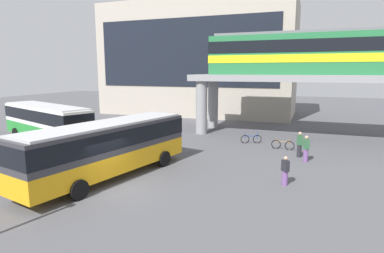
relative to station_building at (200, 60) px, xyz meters
name	(u,v)px	position (x,y,z in m)	size (l,w,h in m)	color
ground_plane	(189,148)	(6.53, -21.52, -7.66)	(120.00, 120.00, 0.00)	#515156
station_building	(200,60)	(0.00, 0.00, 0.00)	(26.62, 12.38, 15.31)	#B2A899
elevated_platform	(368,85)	(20.03, -13.49, -2.77)	(31.46, 5.51, 5.75)	gray
train	(349,52)	(18.32, -13.49, 0.06)	(24.68, 2.96, 3.84)	#26723F
bus_main	(108,144)	(4.83, -29.96, -5.67)	(4.89, 11.33, 3.22)	orange
bus_secondary	(46,119)	(-5.78, -23.78, -5.67)	(11.23, 6.25, 3.22)	#268C33
bicycle_brown	(283,145)	(13.61, -19.42, -7.30)	(1.79, 0.26, 1.04)	black
bicycle_blue	(251,139)	(10.88, -18.07, -7.30)	(1.69, 0.71, 1.04)	black
pedestrian_at_kerb	(306,149)	(15.36, -22.50, -6.81)	(0.43, 0.48, 1.80)	#724C8C
pedestrian_waiting_near_stop	(299,145)	(14.90, -21.39, -6.79)	(0.43, 0.48, 1.83)	#26262D
pedestrian_near_building	(285,172)	(14.41, -27.73, -6.91)	(0.46, 0.47, 1.60)	#724C8C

